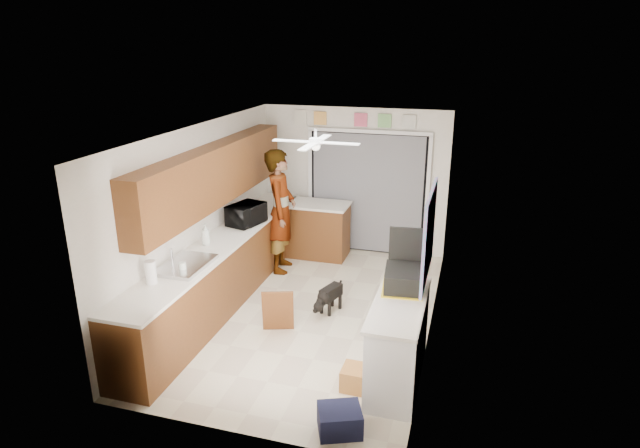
# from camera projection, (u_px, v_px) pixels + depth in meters

# --- Properties ---
(floor) EXTENTS (5.00, 5.00, 0.00)m
(floor) POSITION_uv_depth(u_px,v_px,m) (312.00, 312.00, 7.37)
(floor) COLOR beige
(floor) RESTS_ON ground
(ceiling) EXTENTS (5.00, 5.00, 0.00)m
(ceiling) POSITION_uv_depth(u_px,v_px,m) (311.00, 130.00, 6.56)
(ceiling) COLOR white
(ceiling) RESTS_ON ground
(wall_back) EXTENTS (3.20, 0.00, 3.20)m
(wall_back) POSITION_uv_depth(u_px,v_px,m) (354.00, 181.00, 9.23)
(wall_back) COLOR white
(wall_back) RESTS_ON ground
(wall_front) EXTENTS (3.20, 0.00, 3.20)m
(wall_front) POSITION_uv_depth(u_px,v_px,m) (228.00, 316.00, 4.70)
(wall_front) COLOR white
(wall_front) RESTS_ON ground
(wall_left) EXTENTS (0.00, 5.00, 5.00)m
(wall_left) POSITION_uv_depth(u_px,v_px,m) (201.00, 216.00, 7.39)
(wall_left) COLOR white
(wall_left) RESTS_ON ground
(wall_right) EXTENTS (0.00, 5.00, 5.00)m
(wall_right) POSITION_uv_depth(u_px,v_px,m) (436.00, 238.00, 6.54)
(wall_right) COLOR white
(wall_right) RESTS_ON ground
(left_base_cabinets) EXTENTS (0.60, 4.80, 0.90)m
(left_base_cabinets) POSITION_uv_depth(u_px,v_px,m) (224.00, 271.00, 7.57)
(left_base_cabinets) COLOR brown
(left_base_cabinets) RESTS_ON floor
(left_countertop) EXTENTS (0.62, 4.80, 0.04)m
(left_countertop) POSITION_uv_depth(u_px,v_px,m) (223.00, 240.00, 7.41)
(left_countertop) COLOR white
(left_countertop) RESTS_ON left_base_cabinets
(upper_cabinets) EXTENTS (0.32, 4.00, 0.80)m
(upper_cabinets) POSITION_uv_depth(u_px,v_px,m) (216.00, 174.00, 7.35)
(upper_cabinets) COLOR brown
(upper_cabinets) RESTS_ON wall_left
(sink_basin) EXTENTS (0.50, 0.76, 0.06)m
(sink_basin) POSITION_uv_depth(u_px,v_px,m) (186.00, 265.00, 6.49)
(sink_basin) COLOR silver
(sink_basin) RESTS_ON left_countertop
(faucet) EXTENTS (0.03, 0.03, 0.22)m
(faucet) POSITION_uv_depth(u_px,v_px,m) (172.00, 257.00, 6.51)
(faucet) COLOR silver
(faucet) RESTS_ON left_countertop
(peninsula_base) EXTENTS (1.00, 0.60, 0.90)m
(peninsula_base) POSITION_uv_depth(u_px,v_px,m) (318.00, 231.00, 9.17)
(peninsula_base) COLOR brown
(peninsula_base) RESTS_ON floor
(peninsula_top) EXTENTS (1.04, 0.64, 0.04)m
(peninsula_top) POSITION_uv_depth(u_px,v_px,m) (318.00, 205.00, 9.02)
(peninsula_top) COLOR white
(peninsula_top) RESTS_ON peninsula_base
(back_opening_recess) EXTENTS (2.00, 0.06, 2.10)m
(back_opening_recess) POSITION_uv_depth(u_px,v_px,m) (367.00, 193.00, 9.21)
(back_opening_recess) COLOR black
(back_opening_recess) RESTS_ON wall_back
(curtain_panel) EXTENTS (1.90, 0.03, 2.05)m
(curtain_panel) POSITION_uv_depth(u_px,v_px,m) (367.00, 194.00, 9.17)
(curtain_panel) COLOR gray
(curtain_panel) RESTS_ON wall_back
(door_trim_left) EXTENTS (0.06, 0.04, 2.10)m
(door_trim_left) POSITION_uv_depth(u_px,v_px,m) (310.00, 189.00, 9.45)
(door_trim_left) COLOR white
(door_trim_left) RESTS_ON wall_back
(door_trim_right) EXTENTS (0.06, 0.04, 2.10)m
(door_trim_right) POSITION_uv_depth(u_px,v_px,m) (427.00, 198.00, 8.91)
(door_trim_right) COLOR white
(door_trim_right) RESTS_ON wall_back
(door_trim_head) EXTENTS (2.10, 0.04, 0.06)m
(door_trim_head) POSITION_uv_depth(u_px,v_px,m) (369.00, 131.00, 8.83)
(door_trim_head) COLOR white
(door_trim_head) RESTS_ON wall_back
(header_frame_0) EXTENTS (0.22, 0.02, 0.22)m
(header_frame_0) POSITION_uv_depth(u_px,v_px,m) (320.00, 118.00, 9.02)
(header_frame_0) COLOR #FAB453
(header_frame_0) RESTS_ON wall_back
(header_frame_2) EXTENTS (0.22, 0.02, 0.22)m
(header_frame_2) POSITION_uv_depth(u_px,v_px,m) (361.00, 120.00, 8.84)
(header_frame_2) COLOR #D85172
(header_frame_2) RESTS_ON wall_back
(header_frame_3) EXTENTS (0.22, 0.02, 0.22)m
(header_frame_3) POSITION_uv_depth(u_px,v_px,m) (385.00, 121.00, 8.73)
(header_frame_3) COLOR #77BA6A
(header_frame_3) RESTS_ON wall_back
(header_frame_4) EXTENTS (0.22, 0.02, 0.22)m
(header_frame_4) POSITION_uv_depth(u_px,v_px,m) (409.00, 122.00, 8.63)
(header_frame_4) COLOR silver
(header_frame_4) RESTS_ON wall_back
(route66_sign) EXTENTS (0.22, 0.02, 0.26)m
(route66_sign) POSITION_uv_depth(u_px,v_px,m) (300.00, 117.00, 9.12)
(route66_sign) COLOR silver
(route66_sign) RESTS_ON wall_back
(right_counter_base) EXTENTS (0.50, 1.40, 0.90)m
(right_counter_base) POSITION_uv_depth(u_px,v_px,m) (398.00, 343.00, 5.78)
(right_counter_base) COLOR white
(right_counter_base) RESTS_ON floor
(right_counter_top) EXTENTS (0.54, 1.44, 0.04)m
(right_counter_top) POSITION_uv_depth(u_px,v_px,m) (400.00, 304.00, 5.63)
(right_counter_top) COLOR white
(right_counter_top) RESTS_ON right_counter_base
(abstract_painting) EXTENTS (0.03, 1.15, 0.95)m
(abstract_painting) POSITION_uv_depth(u_px,v_px,m) (429.00, 235.00, 5.51)
(abstract_painting) COLOR #EE57C6
(abstract_painting) RESTS_ON wall_right
(ceiling_fan) EXTENTS (1.14, 1.14, 0.24)m
(ceiling_fan) POSITION_uv_depth(u_px,v_px,m) (316.00, 142.00, 6.80)
(ceiling_fan) COLOR white
(ceiling_fan) RESTS_ON ceiling
(microwave) EXTENTS (0.51, 0.64, 0.31)m
(microwave) POSITION_uv_depth(u_px,v_px,m) (246.00, 214.00, 7.95)
(microwave) COLOR black
(microwave) RESTS_ON left_countertop
(soap_bottle) EXTENTS (0.12, 0.12, 0.30)m
(soap_bottle) POSITION_uv_depth(u_px,v_px,m) (206.00, 234.00, 7.15)
(soap_bottle) COLOR silver
(soap_bottle) RESTS_ON left_countertop
(jar_b) EXTENTS (0.10, 0.10, 0.13)m
(jar_b) POSITION_uv_depth(u_px,v_px,m) (183.00, 267.00, 6.32)
(jar_b) COLOR silver
(jar_b) RESTS_ON left_countertop
(paper_towel_roll) EXTENTS (0.15, 0.15, 0.27)m
(paper_towel_roll) POSITION_uv_depth(u_px,v_px,m) (151.00, 272.00, 6.01)
(paper_towel_roll) COLOR white
(paper_towel_roll) RESTS_ON left_countertop
(suitcase) EXTENTS (0.44, 0.56, 0.22)m
(suitcase) POSITION_uv_depth(u_px,v_px,m) (403.00, 279.00, 5.91)
(suitcase) COLOR black
(suitcase) RESTS_ON right_counter_top
(suitcase_rim) EXTENTS (0.50, 0.62, 0.02)m
(suitcase_rim) POSITION_uv_depth(u_px,v_px,m) (402.00, 288.00, 5.94)
(suitcase_rim) COLOR yellow
(suitcase_rim) RESTS_ON suitcase
(suitcase_lid) EXTENTS (0.42, 0.07, 0.50)m
(suitcase_lid) POSITION_uv_depth(u_px,v_px,m) (407.00, 248.00, 6.09)
(suitcase_lid) COLOR black
(suitcase_lid) RESTS_ON suitcase
(cardboard_box) EXTENTS (0.40, 0.30, 0.24)m
(cardboard_box) POSITION_uv_depth(u_px,v_px,m) (360.00, 379.00, 5.71)
(cardboard_box) COLOR #A87034
(cardboard_box) RESTS_ON floor
(navy_crate) EXTENTS (0.50, 0.47, 0.25)m
(navy_crate) POSITION_uv_depth(u_px,v_px,m) (340.00, 420.00, 5.08)
(navy_crate) COLOR black
(navy_crate) RESTS_ON floor
(cabinet_door_panel) EXTENTS (0.43, 0.27, 0.59)m
(cabinet_door_panel) POSITION_uv_depth(u_px,v_px,m) (278.00, 311.00, 6.77)
(cabinet_door_panel) COLOR brown
(cabinet_door_panel) RESTS_ON floor
(man) EXTENTS (0.60, 0.80, 1.98)m
(man) POSITION_uv_depth(u_px,v_px,m) (281.00, 211.00, 8.44)
(man) COLOR white
(man) RESTS_ON floor
(dog) EXTENTS (0.39, 0.57, 0.41)m
(dog) POSITION_uv_depth(u_px,v_px,m) (331.00, 297.00, 7.33)
(dog) COLOR black
(dog) RESTS_ON floor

